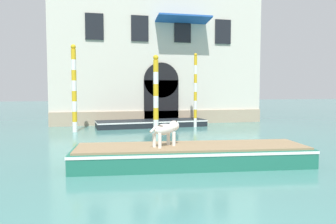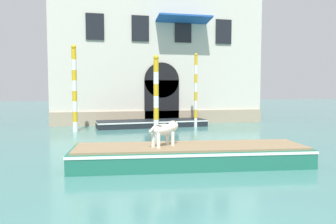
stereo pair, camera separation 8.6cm
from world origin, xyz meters
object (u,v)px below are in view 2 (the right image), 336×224
object	(u,v)px
mooring_pole_0	(74,88)
mooring_pole_2	(196,90)
dog_on_deck	(165,130)
mooring_pole_1	(156,93)
boat_moored_near_palazzo	(152,123)
boat_foreground	(191,155)

from	to	relation	value
mooring_pole_0	mooring_pole_2	distance (m)	7.00
dog_on_deck	mooring_pole_1	xyz separation A→B (m)	(1.18, 7.88, 0.97)
mooring_pole_0	mooring_pole_1	distance (m)	4.32
dog_on_deck	mooring_pole_2	distance (m)	10.22
mooring_pole_1	mooring_pole_2	size ratio (longest dim) A/B	0.93
mooring_pole_2	mooring_pole_0	bearing A→B (deg)	-173.19
boat_moored_near_palazzo	mooring_pole_1	distance (m)	2.88
dog_on_deck	mooring_pole_0	size ratio (longest dim) A/B	0.22
mooring_pole_2	boat_moored_near_palazzo	bearing A→B (deg)	164.87
mooring_pole_0	boat_moored_near_palazzo	bearing A→B (deg)	19.00
boat_moored_near_palazzo	dog_on_deck	bearing A→B (deg)	-102.35
dog_on_deck	boat_moored_near_palazzo	bearing A→B (deg)	49.87
dog_on_deck	mooring_pole_2	bearing A→B (deg)	34.97
boat_foreground	mooring_pole_2	distance (m)	10.11
mooring_pole_1	mooring_pole_2	xyz separation A→B (m)	(2.69, 1.51, 0.15)
boat_foreground	dog_on_deck	size ratio (longest dim) A/B	7.21
dog_on_deck	boat_moored_near_palazzo	world-z (taller)	dog_on_deck
boat_moored_near_palazzo	mooring_pole_1	bearing A→B (deg)	-98.74
mooring_pole_1	mooring_pole_2	bearing A→B (deg)	29.21
dog_on_deck	boat_moored_near_palazzo	xyz separation A→B (m)	(1.33, 10.07, -0.88)
mooring_pole_0	mooring_pole_2	bearing A→B (deg)	6.81
mooring_pole_1	boat_foreground	bearing A→B (deg)	-92.94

